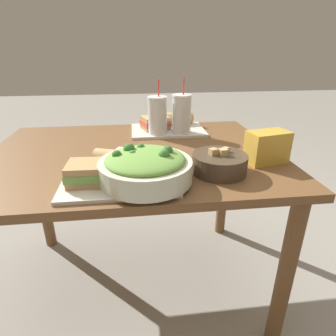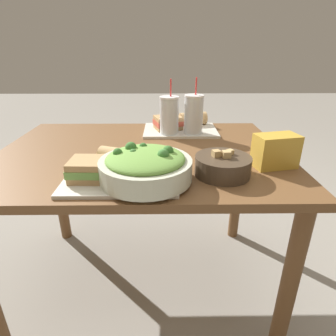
# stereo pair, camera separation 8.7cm
# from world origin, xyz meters

# --- Properties ---
(ground_plane) EXTENTS (12.00, 12.00, 0.00)m
(ground_plane) POSITION_xyz_m (0.00, 0.00, 0.00)
(ground_plane) COLOR gray
(dining_table) EXTENTS (1.17, 0.86, 0.71)m
(dining_table) POSITION_xyz_m (0.00, 0.00, 0.61)
(dining_table) COLOR brown
(dining_table) RESTS_ON ground_plane
(tray_near) EXTENTS (0.36, 0.25, 0.01)m
(tray_near) POSITION_xyz_m (-0.04, -0.28, 0.72)
(tray_near) COLOR beige
(tray_near) RESTS_ON dining_table
(tray_far) EXTENTS (0.36, 0.25, 0.01)m
(tray_far) POSITION_xyz_m (0.18, 0.27, 0.72)
(tray_far) COLOR beige
(tray_far) RESTS_ON dining_table
(salad_bowl) EXTENTS (0.29, 0.29, 0.11)m
(salad_bowl) POSITION_xyz_m (0.04, -0.29, 0.77)
(salad_bowl) COLOR beige
(salad_bowl) RESTS_ON tray_near
(soup_bowl) EXTENTS (0.19, 0.19, 0.09)m
(soup_bowl) POSITION_xyz_m (0.29, -0.24, 0.75)
(soup_bowl) COLOR #473828
(soup_bowl) RESTS_ON dining_table
(sandwich_near) EXTENTS (0.13, 0.11, 0.06)m
(sandwich_near) POSITION_xyz_m (-0.13, -0.29, 0.76)
(sandwich_near) COLOR tan
(sandwich_near) RESTS_ON tray_near
(baguette_near) EXTENTS (0.17, 0.12, 0.07)m
(baguette_near) POSITION_xyz_m (-0.05, -0.19, 0.76)
(baguette_near) COLOR tan
(baguette_near) RESTS_ON tray_near
(sandwich_far) EXTENTS (0.16, 0.14, 0.06)m
(sandwich_far) POSITION_xyz_m (0.11, 0.28, 0.76)
(sandwich_far) COLOR tan
(sandwich_far) RESTS_ON tray_far
(baguette_far) EXTENTS (0.15, 0.10, 0.07)m
(baguette_far) POSITION_xyz_m (0.25, 0.36, 0.76)
(baguette_far) COLOR tan
(baguette_far) RESTS_ON tray_far
(drink_cup_dark) EXTENTS (0.09, 0.09, 0.25)m
(drink_cup_dark) POSITION_xyz_m (0.12, 0.21, 0.80)
(drink_cup_dark) COLOR silver
(drink_cup_dark) RESTS_ON tray_far
(drink_cup_red) EXTENTS (0.09, 0.09, 0.26)m
(drink_cup_red) POSITION_xyz_m (0.23, 0.21, 0.81)
(drink_cup_red) COLOR silver
(drink_cup_red) RESTS_ON tray_far
(chip_bag) EXTENTS (0.16, 0.11, 0.12)m
(chip_bag) POSITION_xyz_m (0.49, -0.17, 0.77)
(chip_bag) COLOR gold
(chip_bag) RESTS_ON dining_table
(napkin_folded) EXTENTS (0.14, 0.12, 0.00)m
(napkin_folded) POSITION_xyz_m (-0.02, -0.00, 0.71)
(napkin_folded) COLOR silver
(napkin_folded) RESTS_ON dining_table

